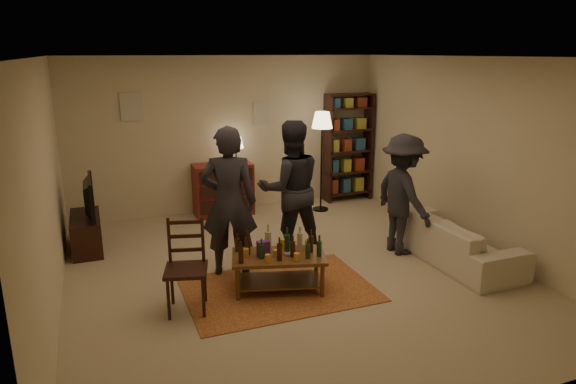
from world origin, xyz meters
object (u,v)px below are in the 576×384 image
coffee_table (278,258)px  person_by_sofa (403,195)px  sofa (452,238)px  floor_lamp (322,127)px  person_left (229,202)px  tv_stand (86,224)px  dresser (224,188)px  bookshelf (348,146)px  dining_chair (186,262)px  person_right (290,189)px

coffee_table → person_by_sofa: size_ratio=0.72×
coffee_table → sofa: (2.53, 0.02, -0.10)m
floor_lamp → person_left: 3.09m
tv_stand → sofa: tv_stand is taller
dresser → bookshelf: bookshelf is taller
floor_lamp → person_left: size_ratio=0.92×
coffee_table → tv_stand: (-2.11, 2.22, -0.02)m
tv_stand → bookshelf: 4.84m
coffee_table → bookshelf: 4.16m
person_by_sofa → bookshelf: bearing=-13.5°
person_by_sofa → coffee_table: bearing=102.2°
dining_chair → tv_stand: (-1.02, 2.28, -0.16)m
dresser → coffee_table: bearing=-92.6°
floor_lamp → person_right: (-1.26, -1.70, -0.56)m
dresser → floor_lamp: bearing=-13.1°
tv_stand → person_right: person_right is taller
bookshelf → person_left: 3.91m
floor_lamp → person_left: (-2.22, -2.07, -0.54)m
person_by_sofa → dresser: bearing=33.8°
dining_chair → tv_stand: tv_stand is taller
sofa → floor_lamp: bearing=14.7°
coffee_table → dining_chair: (-1.09, -0.06, 0.15)m
bookshelf → person_by_sofa: size_ratio=1.19×
dining_chair → person_left: (0.68, 0.73, 0.41)m
tv_stand → person_left: bearing=-42.3°
coffee_table → person_by_sofa: person_by_sofa is taller
dresser → tv_stand: bearing=-157.9°
floor_lamp → person_by_sofa: floor_lamp is taller
dresser → sofa: 3.93m
tv_stand → person_left: person_left is taller
dining_chair → sofa: size_ratio=0.50×
sofa → person_left: size_ratio=1.09×
dining_chair → bookshelf: 4.93m
coffee_table → dresser: (0.14, 3.13, 0.07)m
floor_lamp → sofa: size_ratio=0.85×
coffee_table → sofa: size_ratio=0.58×
dining_chair → floor_lamp: size_ratio=0.59×
floor_lamp → coffee_table: bearing=-123.5°
dining_chair → dresser: 3.42m
dresser → person_right: size_ratio=0.72×
coffee_table → tv_stand: bearing=133.5°
bookshelf → sofa: bookshelf is taller
coffee_table → person_right: bearing=61.6°
person_by_sofa → sofa: bearing=-136.6°
tv_stand → dresser: 2.43m
coffee_table → dining_chair: dining_chair is taller
person_by_sofa → person_left: bearing=84.4°
dresser → bookshelf: 2.50m
person_left → person_right: bearing=-140.0°
person_left → bookshelf: bearing=-120.7°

